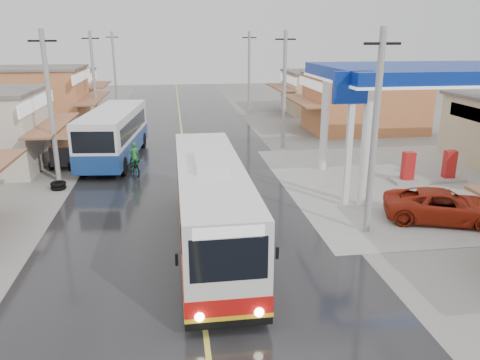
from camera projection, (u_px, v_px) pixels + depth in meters
The scene contains 14 objects.
ground at pixel (195, 242), 18.19m from camera, with size 120.00×120.00×0.00m, color slate.
road at pixel (184, 151), 32.35m from camera, with size 12.00×90.00×0.02m, color black.
centre_line at pixel (184, 151), 32.35m from camera, with size 0.15×90.00×0.01m, color #D8CC4C.
shopfronts_left at pixel (0, 147), 33.43m from camera, with size 11.00×44.00×5.20m, color tan, non-canonical shape.
shopfronts_right at pixel (408, 154), 31.55m from camera, with size 11.00×44.00×4.80m, color beige, non-canonical shape.
utility_poles_left at pixel (82, 151), 32.35m from camera, with size 1.60×50.00×8.00m, color gray, non-canonical shape.
utility_poles_right at pixel (283, 148), 33.30m from camera, with size 1.60×36.00×8.00m, color gray, non-canonical shape.
coach_bus at pixel (211, 205), 17.27m from camera, with size 2.70×11.30×3.52m.
second_bus at pixel (114, 134), 29.39m from camera, with size 3.63×9.87×3.20m.
jeepney at pixel (444, 206), 20.02m from camera, with size 2.28×4.95×1.38m, color #A32510.
cyclist at pixel (135, 164), 26.74m from camera, with size 1.14×1.90×1.93m.
tricycle_near at pixel (64, 153), 28.11m from camera, with size 1.47×2.08×1.51m.
tricycle_far at pixel (38, 147), 29.68m from camera, with size 1.86×2.29×1.51m.
tyre_stack at pixel (58, 186), 24.28m from camera, with size 0.80×0.80×0.41m.
Camera 1 is at (-0.61, -16.72, 7.73)m, focal length 35.00 mm.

